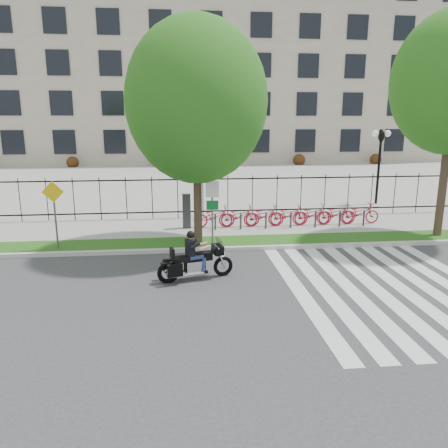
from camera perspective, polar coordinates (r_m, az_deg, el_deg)
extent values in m
plane|color=#363538|center=(12.37, -0.17, -9.16)|extent=(120.00, 120.00, 0.00)
cube|color=beige|center=(16.19, -1.66, -3.33)|extent=(60.00, 0.20, 0.15)
cube|color=#215314|center=(17.00, -1.89, -2.50)|extent=(60.00, 1.50, 0.15)
cube|color=#A19E97|center=(19.41, -2.43, -0.47)|extent=(60.00, 3.50, 0.15)
cube|color=#A19E97|center=(36.67, -4.21, 6.12)|extent=(80.00, 34.00, 0.10)
cube|color=#A89F87|center=(56.60, -5.13, 18.81)|extent=(60.00, 20.00, 20.00)
cylinder|color=black|center=(26.03, 19.53, 6.67)|extent=(0.14, 0.14, 4.00)
cylinder|color=black|center=(25.89, 19.86, 10.84)|extent=(0.06, 0.70, 0.70)
sphere|color=white|center=(25.74, 19.16, 11.10)|extent=(0.36, 0.36, 0.36)
sphere|color=white|center=(26.04, 20.59, 11.01)|extent=(0.36, 0.36, 0.36)
cylinder|color=#3B2920|center=(16.55, -3.46, 3.88)|extent=(0.32, 0.32, 3.70)
ellipsoid|color=#1B5C15|center=(16.32, -3.64, 15.70)|extent=(5.14, 5.14, 5.92)
cylinder|color=#3B2920|center=(19.55, 26.74, 5.21)|extent=(0.32, 0.32, 4.55)
cube|color=#2D2D33|center=(18.95, -4.91, 1.71)|extent=(0.35, 0.25, 1.50)
imported|color=red|center=(19.07, -1.29, 0.98)|extent=(1.80, 0.63, 0.95)
cylinder|color=#2D2D33|center=(18.61, -1.16, 0.27)|extent=(0.08, 0.08, 0.70)
imported|color=red|center=(19.19, 1.99, 1.05)|extent=(1.80, 0.63, 0.95)
cylinder|color=#2D2D33|center=(18.73, 2.20, 0.35)|extent=(0.08, 0.08, 0.70)
imported|color=red|center=(19.37, 5.21, 1.12)|extent=(1.80, 0.63, 0.95)
cylinder|color=#2D2D33|center=(18.92, 5.50, 0.43)|extent=(0.08, 0.08, 0.70)
imported|color=red|center=(19.61, 8.37, 1.19)|extent=(1.80, 0.63, 0.95)
cylinder|color=#2D2D33|center=(19.17, 8.72, 0.51)|extent=(0.08, 0.08, 0.70)
imported|color=red|center=(19.91, 11.44, 1.25)|extent=(1.80, 0.63, 0.95)
cylinder|color=#2D2D33|center=(19.47, 11.85, 0.58)|extent=(0.08, 0.08, 0.70)
imported|color=red|center=(20.27, 14.41, 1.30)|extent=(1.80, 0.63, 0.95)
cylinder|color=#2D2D33|center=(19.84, 14.88, 0.65)|extent=(0.08, 0.08, 0.70)
imported|color=red|center=(20.68, 17.27, 1.35)|extent=(1.80, 0.63, 0.95)
cylinder|color=#2D2D33|center=(20.25, 17.79, 0.71)|extent=(0.08, 0.08, 0.70)
cylinder|color=#59595B|center=(16.35, -1.53, 1.64)|extent=(0.07, 0.07, 2.50)
cube|color=white|center=(16.15, -1.54, 4.56)|extent=(0.50, 0.03, 0.60)
cube|color=#0C6626|center=(16.26, -1.53, 2.47)|extent=(0.45, 0.03, 0.35)
cylinder|color=#59595B|center=(16.91, -21.17, 0.94)|extent=(0.07, 0.07, 2.40)
cube|color=yellow|center=(16.71, -21.47, 3.92)|extent=(0.78, 0.03, 0.78)
torus|color=black|center=(13.66, -0.12, -5.52)|extent=(0.64, 0.27, 0.63)
torus|color=black|center=(13.19, -7.30, -6.33)|extent=(0.68, 0.30, 0.67)
cube|color=black|center=(13.42, -0.86, -3.35)|extent=(0.39, 0.56, 0.28)
cube|color=#26262B|center=(13.38, -0.60, -2.45)|extent=(0.25, 0.48, 0.28)
cube|color=silver|center=(13.35, -3.84, -5.54)|extent=(0.61, 0.44, 0.37)
cube|color=black|center=(13.33, -2.72, -4.18)|extent=(0.57, 0.43, 0.24)
cube|color=black|center=(13.18, -5.21, -4.52)|extent=(0.70, 0.48, 0.13)
cube|color=black|center=(13.04, -6.79, -3.84)|extent=(0.17, 0.33, 0.31)
cube|color=black|center=(12.92, -6.45, -6.05)|extent=(0.48, 0.25, 0.37)
cube|color=black|center=(13.43, -7.01, -5.30)|extent=(0.48, 0.25, 0.37)
cube|color=black|center=(13.13, -4.46, -3.07)|extent=(0.30, 0.41, 0.48)
sphere|color=tan|center=(13.04, -4.37, -1.59)|extent=(0.21, 0.21, 0.21)
sphere|color=black|center=(13.03, -4.38, -1.43)|extent=(0.25, 0.25, 0.25)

